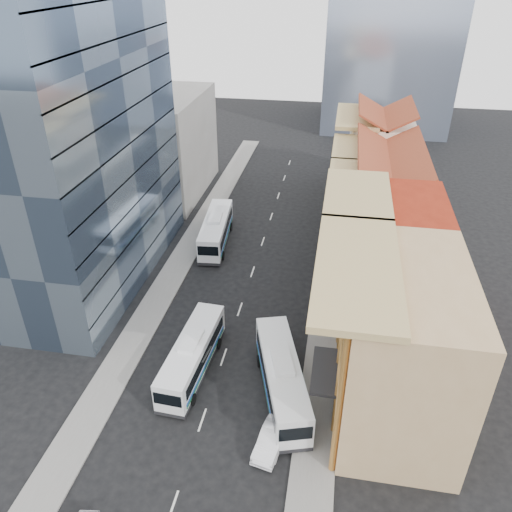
% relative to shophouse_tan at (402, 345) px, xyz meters
% --- Properties ---
extents(ground, '(200.00, 200.00, 0.00)m').
position_rel_shophouse_tan_xyz_m(ground, '(-14.00, -5.00, -6.00)').
color(ground, black).
rests_on(ground, ground).
extents(sidewalk_right, '(3.00, 90.00, 0.15)m').
position_rel_shophouse_tan_xyz_m(sidewalk_right, '(-5.50, 17.00, -5.92)').
color(sidewalk_right, slate).
rests_on(sidewalk_right, ground).
extents(sidewalk_left, '(3.00, 90.00, 0.15)m').
position_rel_shophouse_tan_xyz_m(sidewalk_left, '(-22.50, 17.00, -5.92)').
color(sidewalk_left, slate).
rests_on(sidewalk_left, ground).
extents(shophouse_tan, '(8.00, 14.00, 12.00)m').
position_rel_shophouse_tan_xyz_m(shophouse_tan, '(0.00, 0.00, 0.00)').
color(shophouse_tan, tan).
rests_on(shophouse_tan, ground).
extents(shophouse_red, '(8.00, 10.00, 12.00)m').
position_rel_shophouse_tan_xyz_m(shophouse_red, '(0.00, 12.00, 0.00)').
color(shophouse_red, maroon).
rests_on(shophouse_red, ground).
extents(shophouse_cream_near, '(8.00, 9.00, 10.00)m').
position_rel_shophouse_tan_xyz_m(shophouse_cream_near, '(0.00, 21.50, -1.00)').
color(shophouse_cream_near, white).
rests_on(shophouse_cream_near, ground).
extents(shophouse_cream_mid, '(8.00, 9.00, 10.00)m').
position_rel_shophouse_tan_xyz_m(shophouse_cream_mid, '(0.00, 30.50, -1.00)').
color(shophouse_cream_mid, white).
rests_on(shophouse_cream_mid, ground).
extents(shophouse_cream_far, '(8.00, 12.00, 11.00)m').
position_rel_shophouse_tan_xyz_m(shophouse_cream_far, '(0.00, 41.00, -0.50)').
color(shophouse_cream_far, white).
rests_on(shophouse_cream_far, ground).
extents(office_tower, '(12.00, 26.00, 30.00)m').
position_rel_shophouse_tan_xyz_m(office_tower, '(-31.00, 14.00, 9.00)').
color(office_tower, '#405166').
rests_on(office_tower, ground).
extents(office_block_far, '(10.00, 18.00, 14.00)m').
position_rel_shophouse_tan_xyz_m(office_block_far, '(-30.00, 37.00, 1.00)').
color(office_block_far, gray).
rests_on(office_block_far, ground).
extents(bus_left_near, '(3.13, 10.86, 3.44)m').
position_rel_shophouse_tan_xyz_m(bus_left_near, '(-16.12, 0.97, -4.28)').
color(bus_left_near, white).
rests_on(bus_left_near, ground).
extents(bus_left_far, '(3.71, 11.63, 3.67)m').
position_rel_shophouse_tan_xyz_m(bus_left_far, '(-19.50, 22.62, -4.17)').
color(bus_left_far, silver).
rests_on(bus_left_far, ground).
extents(bus_right, '(5.95, 11.80, 3.69)m').
position_rel_shophouse_tan_xyz_m(bus_right, '(-8.50, -0.41, -4.15)').
color(bus_right, silver).
rests_on(bus_right, ground).
extents(sedan_right, '(2.49, 4.80, 1.51)m').
position_rel_shophouse_tan_xyz_m(sedan_right, '(-8.50, -5.31, -5.24)').
color(sedan_right, white).
rests_on(sedan_right, ground).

